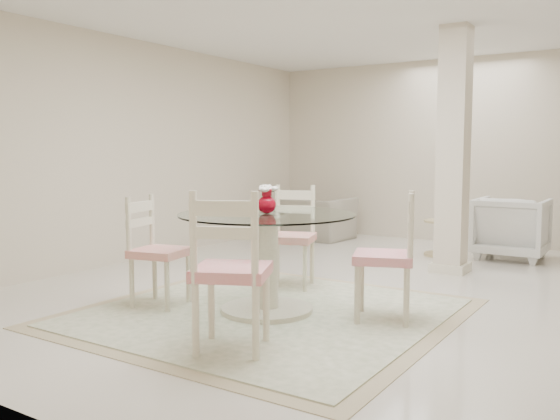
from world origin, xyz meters
The scene contains 13 objects.
ground centered at (0.00, 0.00, 0.00)m, with size 7.00×7.00×0.00m, color silver.
room_shell centered at (0.00, 0.00, 1.86)m, with size 6.02×7.02×2.71m.
column centered at (0.50, 1.30, 1.35)m, with size 0.30×0.30×2.70m, color beige.
area_rug centered at (-0.26, -1.25, 0.01)m, with size 2.90×2.90×0.02m.
dining_table centered at (-0.26, -1.25, 0.43)m, with size 1.45×1.45×0.84m.
red_vase centered at (-0.26, -1.25, 0.95)m, with size 0.18×0.17×0.24m.
dining_chair_east centered at (0.70, -0.90, 0.60)m, with size 0.58×0.58×1.14m.
dining_chair_north centered at (-0.61, -0.29, 0.58)m, with size 0.56×0.56×1.11m.
dining_chair_west centered at (-1.22, -1.58, 0.56)m, with size 0.50×0.50×1.06m.
dining_chair_south centered at (0.10, -2.21, 0.64)m, with size 0.64×0.64×1.21m.
recliner_taupe centered at (-1.99, 2.67, 0.32)m, with size 0.98×0.86×0.64m, color gray.
armchair_white centered at (0.89, 2.53, 0.39)m, with size 0.83×0.86×0.78m, color silver.
side_table centered at (0.09, 2.25, 0.21)m, with size 0.45×0.45×0.46m.
Camera 1 is at (2.45, -5.24, 1.34)m, focal length 38.00 mm.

